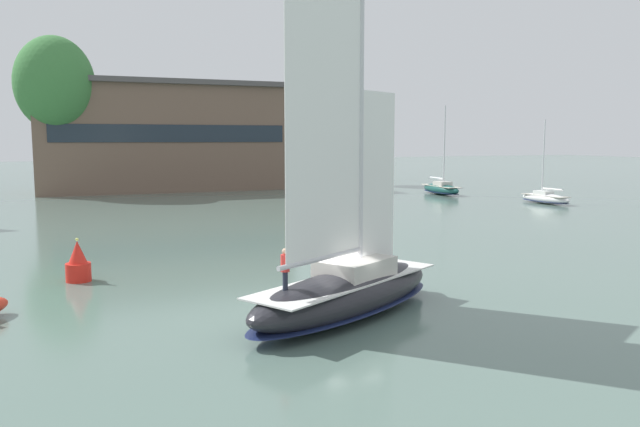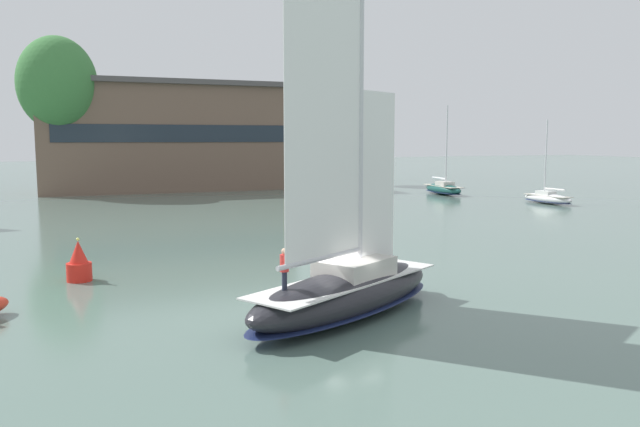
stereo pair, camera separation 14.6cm
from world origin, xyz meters
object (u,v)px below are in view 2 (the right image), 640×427
object	(u,v)px
sailboat_moored_mid_channel	(443,189)
tree_shore_center	(57,84)
sailboat_main	(347,287)
channel_buoy	(79,264)
tree_shore_left	(362,122)
sailboat_moored_far_slip	(548,198)

from	to	relation	value
sailboat_moored_mid_channel	tree_shore_center	bearing A→B (deg)	159.45
tree_shore_center	sailboat_main	xyz separation A→B (m)	(11.71, -64.73, -13.04)
sailboat_moored_mid_channel	channel_buoy	xyz separation A→B (m)	(-45.43, -36.17, 0.12)
sailboat_main	sailboat_moored_mid_channel	bearing A→B (deg)	53.34
tree_shore_center	channel_buoy	xyz separation A→B (m)	(1.39, -53.72, -13.35)
sailboat_main	tree_shore_left	bearing A→B (deg)	64.09
tree_shore_left	sailboat_moored_mid_channel	distance (m)	21.52
channel_buoy	sailboat_main	bearing A→B (deg)	-46.88
tree_shore_center	sailboat_main	distance (m)	67.06
tree_shore_left	tree_shore_center	world-z (taller)	tree_shore_center
sailboat_moored_mid_channel	sailboat_moored_far_slip	bearing A→B (deg)	-72.34
tree_shore_center	sailboat_moored_mid_channel	world-z (taller)	tree_shore_center
tree_shore_center	sailboat_moored_mid_channel	distance (m)	51.79
sailboat_main	channel_buoy	distance (m)	15.09
tree_shore_left	sailboat_main	xyz separation A→B (m)	(-32.26, -66.41, -8.78)
channel_buoy	tree_shore_center	bearing A→B (deg)	91.48
sailboat_moored_mid_channel	channel_buoy	bearing A→B (deg)	-141.48
tree_shore_center	sailboat_main	size ratio (longest dim) A/B	1.29
tree_shore_center	channel_buoy	bearing A→B (deg)	-88.52
sailboat_moored_mid_channel	tree_shore_left	bearing A→B (deg)	98.46
sailboat_moored_far_slip	sailboat_main	bearing A→B (deg)	-140.47
tree_shore_center	sailboat_moored_far_slip	world-z (taller)	tree_shore_center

